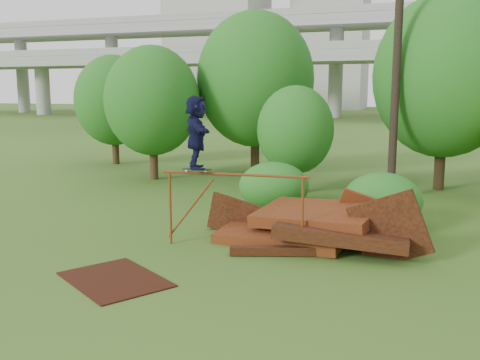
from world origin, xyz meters
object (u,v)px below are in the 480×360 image
(skater, at_px, (196,132))
(flat_plate, at_px, (115,279))
(utility_pole, at_px, (396,69))
(scrap_pile, at_px, (313,227))

(skater, height_order, flat_plate, skater)
(flat_plate, relative_size, utility_pole, 0.25)
(skater, height_order, utility_pole, utility_pole)
(utility_pole, bearing_deg, skater, -118.15)
(scrap_pile, height_order, flat_plate, scrap_pile)
(scrap_pile, relative_size, flat_plate, 2.65)
(scrap_pile, height_order, skater, skater)
(scrap_pile, bearing_deg, skater, -158.24)
(scrap_pile, relative_size, utility_pole, 0.67)
(skater, xyz_separation_m, flat_plate, (-0.60, -2.78, -2.77))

